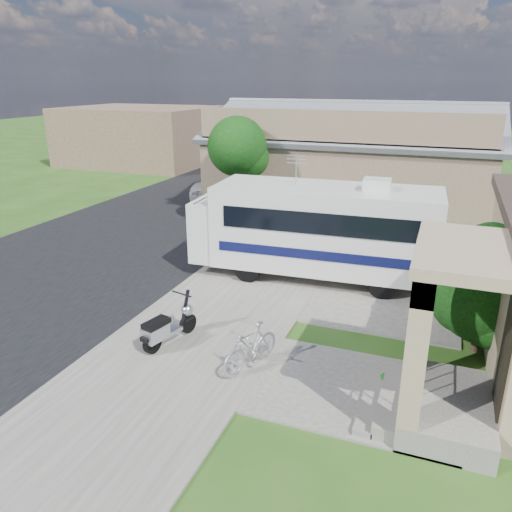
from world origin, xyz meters
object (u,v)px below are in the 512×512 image
(shrub, at_px, (488,287))
(scooter, at_px, (167,327))
(motorhome, at_px, (316,228))
(garden_hose, at_px, (389,382))
(bicycle, at_px, (251,349))
(pickup_truck, at_px, (228,184))
(van, at_px, (265,165))

(shrub, relative_size, scooter, 1.82)
(motorhome, relative_size, garden_hose, 21.50)
(motorhome, xyz_separation_m, bicycle, (0.08, -5.67, -1.15))
(scooter, relative_size, pickup_truck, 0.30)
(motorhome, xyz_separation_m, scooter, (-2.12, -5.45, -1.14))
(shrub, distance_m, garden_hose, 3.20)
(bicycle, relative_size, van, 0.28)
(scooter, distance_m, pickup_truck, 15.03)
(scooter, distance_m, garden_hose, 5.09)
(motorhome, distance_m, bicycle, 5.79)
(motorhome, height_order, bicycle, motorhome)
(scooter, height_order, bicycle, scooter)
(van, xyz_separation_m, garden_hose, (10.00, -19.95, -0.78))
(motorhome, relative_size, van, 1.28)
(scooter, relative_size, bicycle, 1.03)
(bicycle, relative_size, garden_hose, 4.67)
(motorhome, height_order, garden_hose, motorhome)
(motorhome, relative_size, pickup_truck, 1.32)
(garden_hose, bearing_deg, bicycle, -170.68)
(shrub, distance_m, scooter, 7.35)
(bicycle, bearing_deg, garden_hose, 30.26)
(scooter, relative_size, garden_hose, 4.81)
(motorhome, distance_m, van, 16.37)
(motorhome, distance_m, garden_hose, 6.18)
(motorhome, height_order, pickup_truck, motorhome)
(motorhome, bearing_deg, bicycle, -92.45)
(van, bearing_deg, pickup_truck, -82.35)
(pickup_truck, xyz_separation_m, van, (-0.14, 5.96, 0.06))
(shrub, bearing_deg, bicycle, -150.05)
(pickup_truck, bearing_deg, garden_hose, 113.51)
(shrub, distance_m, bicycle, 5.47)
(motorhome, xyz_separation_m, pickup_truck, (-6.91, 8.80, -0.84))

